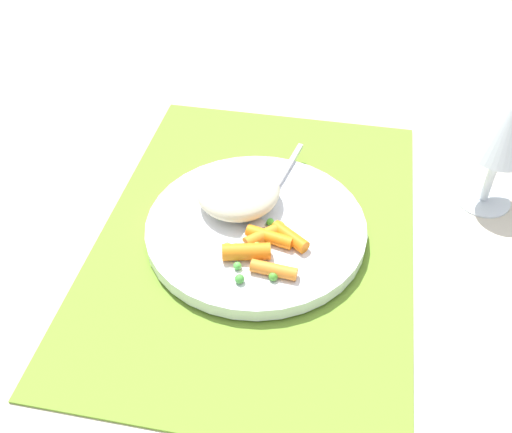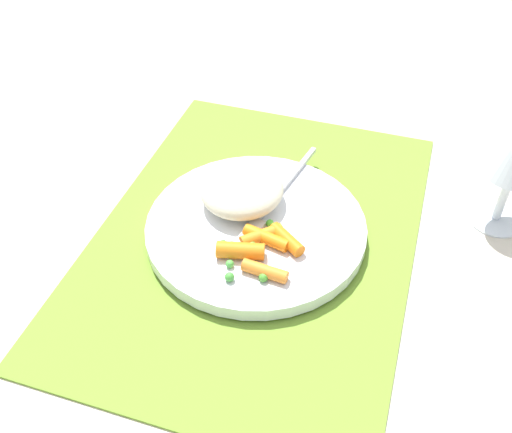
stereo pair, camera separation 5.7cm
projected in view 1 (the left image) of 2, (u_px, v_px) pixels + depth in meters
ground_plane at (256, 237)px, 0.67m from camera, size 2.40×2.40×0.00m
placemat at (256, 235)px, 0.67m from camera, size 0.49×0.35×0.01m
plate at (256, 228)px, 0.66m from camera, size 0.25×0.25×0.02m
rice_mound at (238, 190)px, 0.67m from camera, size 0.10×0.10×0.04m
carrot_portion at (267, 246)px, 0.62m from camera, size 0.08×0.09×0.02m
pea_scatter at (251, 252)px, 0.62m from camera, size 0.10×0.06×0.01m
fork at (267, 202)px, 0.68m from camera, size 0.19×0.05×0.01m
wine_glass at (507, 131)px, 0.65m from camera, size 0.07×0.07×0.15m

